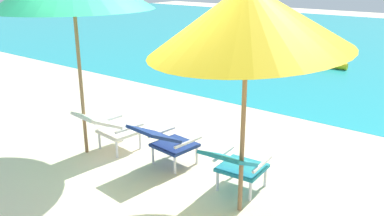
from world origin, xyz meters
The scene contains 6 objects.
ground_plane centered at (0.00, 4.00, 0.00)m, with size 40.00×40.00×0.00m, color beige.
swim_buoy centered at (-0.82, 7.32, 0.10)m, with size 0.18×0.18×1.60m, color yellow.
lounge_chair_left centered at (-1.06, -0.07, 0.40)m, with size 0.63×0.93×0.68m.
lounge_chair_center centered at (-0.08, 0.05, 0.40)m, with size 0.62×0.93×0.68m.
lounge_chair_right centered at (1.03, 0.04, 0.40)m, with size 0.60×0.91×0.68m.
beach_umbrella_right centered at (1.26, -0.22, 2.13)m, with size 2.86×2.87×2.53m.
Camera 1 is at (3.31, -3.74, 2.57)m, focal length 38.66 mm.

